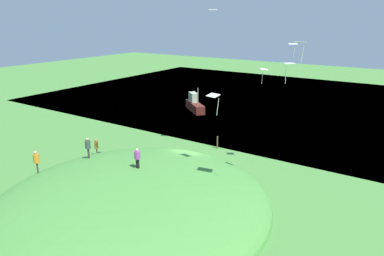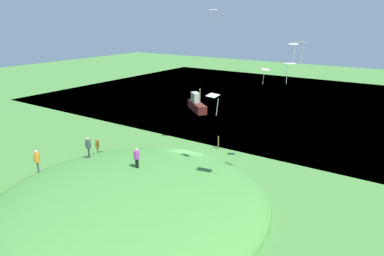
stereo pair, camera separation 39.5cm
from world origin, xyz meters
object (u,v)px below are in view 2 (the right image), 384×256
Objects in this scene: kite_1 at (290,65)px; kite_2 at (300,44)px; person_with_child at (37,158)px; kite_6 at (294,45)px; kite_0 at (213,96)px; kite_4 at (213,10)px; mooring_post at (218,143)px; person_near_shore at (88,145)px; kite_5 at (265,70)px; person_on_hilltop at (97,145)px; person_watching_kites at (137,156)px; boat_on_lake at (197,105)px.

kite_2 is at bearing 22.76° from kite_1.
person_with_child is 21.97m from kite_6.
kite_0 is 0.96× the size of kite_2.
kite_4 is 0.92× the size of mooring_post.
kite_4 is 8.10m from kite_6.
kite_6 is (-5.62, 3.82, 3.53)m from kite_0.
person_near_shore is 0.95× the size of kite_1.
kite_5 is 1.15× the size of mooring_post.
person_on_hilltop is at bearing 163.51° from person_near_shore.
kite_6 is 0.85× the size of mooring_post.
person_watching_kites is at bearing -0.31° from kite_4.
mooring_post is (-2.21, -7.78, -10.26)m from kite_6.
kite_1 is 4.12m from kite_6.
person_near_shore is at bearing 172.30° from person_on_hilltop.
kite_5 is 7.52m from kite_6.
kite_1 is 3.79m from kite_5.
person_watching_kites is 14.72m from kite_4.
kite_6 is (5.33, 4.45, 2.90)m from kite_5.
person_near_shore is (3.47, 3.04, 1.67)m from person_on_hilltop.
person_with_child is 17.22m from mooring_post.
person_on_hilltop is (20.32, 1.95, 0.31)m from boat_on_lake.
kite_6 is 13.06m from mooring_post.
person_watching_kites is at bearing -25.54° from kite_1.
boat_on_lake is 24.38m from person_near_shore.
kite_5 is at bearing -176.71° from kite_0.
kite_6 is at bearing 21.90° from kite_1.
boat_on_lake is at bearing -43.45° from person_on_hilltop.
kite_4 is at bearing -33.95° from kite_5.
kite_6 is (14.09, 18.34, 10.05)m from boat_on_lake.
kite_4 is 7.96m from kite_5.
kite_1 is 1.67× the size of kite_6.
person_near_shore is 1.16× the size of kite_5.
person_on_hilltop is 1.62× the size of kite_6.
kite_2 is (-1.14, 5.75, 3.91)m from kite_0.
person_near_shore is at bearing -66.85° from kite_0.
person_on_hilltop is 21.02m from kite_2.
kite_2 is at bearing 55.49° from mooring_post.
person_on_hilltop is 1.08× the size of kite_2.
kite_5 is (-1.97, -3.09, -0.95)m from kite_1.
boat_on_lake is 27.46m from person_with_child.
kite_4 is at bearing 91.68° from person_with_child.
person_watching_kites reaches higher than person_near_shore.
boat_on_lake is 2.59× the size of kite_1.
kite_1 is at bearing 66.43° from person_watching_kites.
mooring_post is at bearing 97.19° from person_near_shore.
person_near_shore is at bearing -25.11° from mooring_post.
kite_2 is at bearing 51.14° from person_near_shore.
kite_6 reaches higher than person_near_shore.
person_with_child is at bearing -56.77° from kite_0.
kite_0 is at bearing 26.90° from mooring_post.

